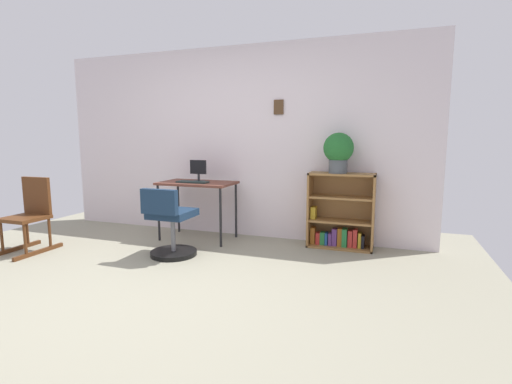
% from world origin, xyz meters
% --- Properties ---
extents(ground_plane, '(6.24, 6.24, 0.00)m').
position_xyz_m(ground_plane, '(0.00, 0.00, 0.00)').
color(ground_plane, gray).
extents(wall_back, '(5.20, 0.12, 2.50)m').
position_xyz_m(wall_back, '(0.00, 2.15, 1.25)').
color(wall_back, silver).
rests_on(wall_back, ground_plane).
extents(desk, '(0.95, 0.56, 0.75)m').
position_xyz_m(desk, '(-0.32, 1.71, 0.69)').
color(desk, brown).
rests_on(desk, ground_plane).
extents(monitor, '(0.22, 0.16, 0.28)m').
position_xyz_m(monitor, '(-0.32, 1.74, 0.89)').
color(monitor, '#262628').
rests_on(monitor, desk).
extents(keyboard, '(0.41, 0.14, 0.02)m').
position_xyz_m(keyboard, '(-0.34, 1.62, 0.76)').
color(keyboard, '#223130').
rests_on(keyboard, desk).
extents(office_chair, '(0.52, 0.55, 0.79)m').
position_xyz_m(office_chair, '(-0.25, 0.94, 0.35)').
color(office_chair, black).
rests_on(office_chair, ground_plane).
extents(rocking_chair, '(0.42, 0.64, 0.86)m').
position_xyz_m(rocking_chair, '(-1.92, 0.59, 0.44)').
color(rocking_chair, '#522C14').
rests_on(rocking_chair, ground_plane).
extents(bookshelf_low, '(0.77, 0.30, 0.90)m').
position_xyz_m(bookshelf_low, '(1.48, 1.96, 0.40)').
color(bookshelf_low, olive).
rests_on(bookshelf_low, ground_plane).
extents(potted_plant_on_shelf, '(0.35, 0.35, 0.47)m').
position_xyz_m(potted_plant_on_shelf, '(1.44, 1.90, 1.17)').
color(potted_plant_on_shelf, '#474C51').
rests_on(potted_plant_on_shelf, bookshelf_low).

